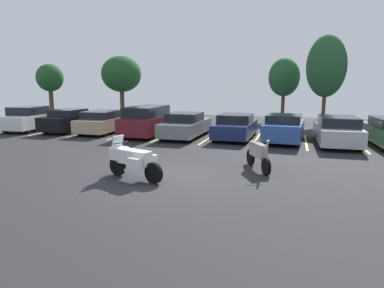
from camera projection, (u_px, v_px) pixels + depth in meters
The scene contains 16 objects.
ground at pixel (160, 178), 11.51m from camera, with size 44.00×44.00×0.10m, color #262628.
motorcycle_touring at pixel (133, 159), 11.10m from camera, with size 2.23×1.18×1.39m.
motorcycle_second at pixel (258, 154), 12.27m from camera, with size 1.08×1.96×1.24m.
parking_stripes at pixel (188, 137), 19.96m from camera, with size 23.77×4.94×0.01m.
car_white at pixel (32, 119), 22.48m from camera, with size 2.20×4.55×1.59m.
car_black at pixel (72, 120), 22.10m from camera, with size 1.97×4.56×1.45m.
car_tan at pixel (105, 122), 21.42m from camera, with size 1.97×4.52×1.39m.
car_maroon at pixel (148, 121), 20.29m from camera, with size 1.93×4.76×1.75m.
car_grey at pixel (186, 125), 19.59m from camera, with size 1.94×4.60×1.43m.
car_navy at pixel (236, 127), 19.16m from camera, with size 2.00×4.44×1.38m.
car_blue at pixel (284, 128), 18.14m from camera, with size 2.13×4.44×1.48m.
car_silver at pixel (337, 131), 17.27m from camera, with size 2.03×4.86×1.46m.
tree_far_right at pixel (326, 66), 24.44m from camera, with size 2.78×2.78×6.47m.
tree_center at pixel (50, 78), 32.45m from camera, with size 2.50×2.50×4.86m.
tree_rear at pixel (121, 74), 32.69m from camera, with size 3.78×3.78×5.62m.
tree_center_left at pixel (284, 77), 28.22m from camera, with size 2.54×2.54×5.11m.
Camera 1 is at (4.22, -10.34, 3.13)m, focal length 31.93 mm.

